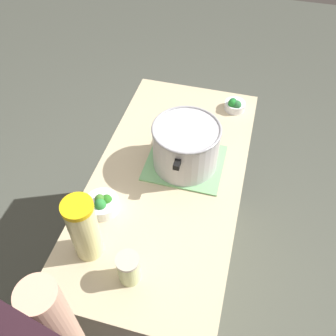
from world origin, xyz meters
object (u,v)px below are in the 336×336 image
(mason_jar, at_px, (129,268))
(lemonade_pitcher, at_px, (84,229))
(cooking_pot, at_px, (186,145))
(broccoli_bowl_front, at_px, (102,204))
(broccoli_bowl_center, at_px, (234,105))

(mason_jar, bearing_deg, lemonade_pitcher, -109.83)
(cooking_pot, relative_size, mason_jar, 2.85)
(lemonade_pitcher, distance_m, broccoli_bowl_front, 0.21)
(cooking_pot, bearing_deg, lemonade_pitcher, -25.41)
(cooking_pot, height_order, broccoli_bowl_front, cooking_pot)
(broccoli_bowl_center, bearing_deg, lemonade_pitcher, -23.12)
(mason_jar, xyz_separation_m, broccoli_bowl_center, (-0.98, 0.22, -0.03))
(broccoli_bowl_front, distance_m, broccoli_bowl_center, 0.84)
(lemonade_pitcher, relative_size, broccoli_bowl_front, 2.07)
(mason_jar, distance_m, broccoli_bowl_front, 0.31)
(lemonade_pitcher, height_order, broccoli_bowl_front, lemonade_pitcher)
(lemonade_pitcher, distance_m, broccoli_bowl_center, 1.00)
(broccoli_bowl_front, bearing_deg, cooking_pot, 140.90)
(cooking_pot, distance_m, broccoli_bowl_center, 0.45)
(mason_jar, height_order, broccoli_bowl_center, mason_jar)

